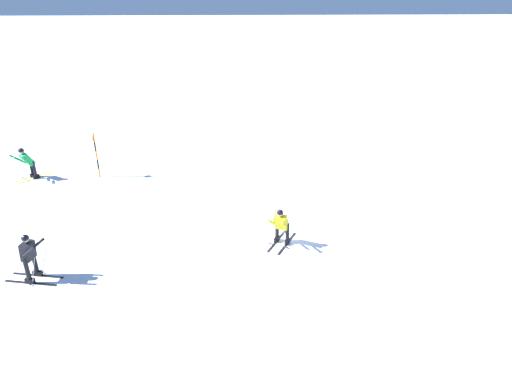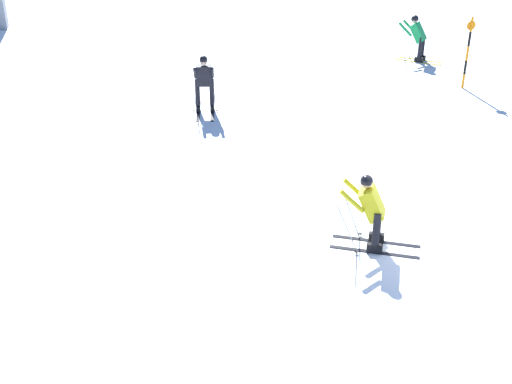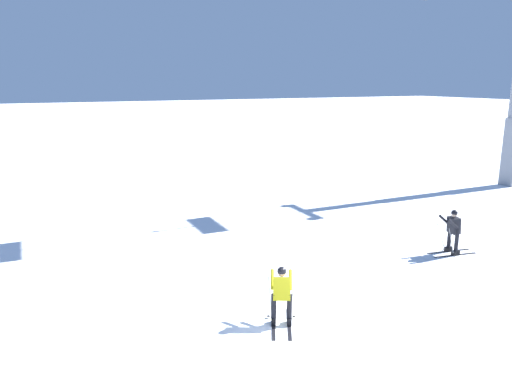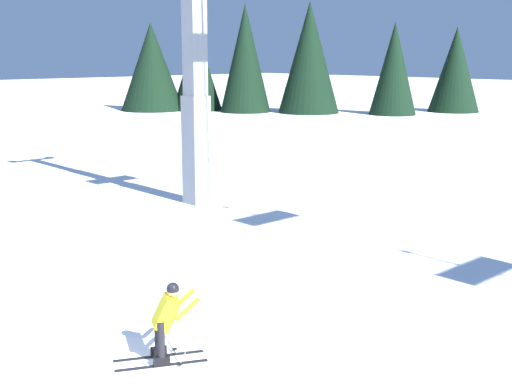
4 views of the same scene
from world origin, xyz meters
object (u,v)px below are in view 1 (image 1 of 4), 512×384
skier_carving_main (281,224)px  skier_distant_downhill (27,161)px  trail_marker_pole (96,154)px  skier_distant_uphill (29,255)px

skier_carving_main → skier_distant_downhill: skier_distant_downhill is taller
skier_carving_main → trail_marker_pole: size_ratio=0.76×
trail_marker_pole → skier_carving_main: bearing=141.4°
trail_marker_pole → skier_distant_uphill: trail_marker_pole is taller
skier_carving_main → trail_marker_pole: 10.10m
skier_distant_downhill → trail_marker_pole: bearing=-178.8°
skier_carving_main → trail_marker_pole: trail_marker_pole is taller
skier_distant_uphill → skier_distant_downhill: (3.36, -7.91, 0.00)m
skier_distant_uphill → skier_distant_downhill: bearing=-67.0°
skier_carving_main → skier_distant_downhill: size_ratio=0.97×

